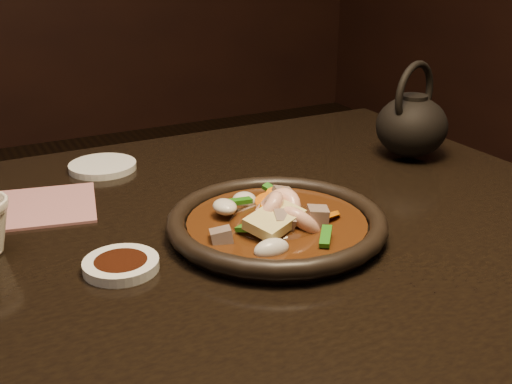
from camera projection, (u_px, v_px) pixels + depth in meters
name	position (u px, v px, depth m)	size (l,w,h in m)	color
table	(62.00, 322.00, 0.81)	(1.60, 0.90, 0.75)	black
plate	(277.00, 224.00, 0.86)	(0.30, 0.30, 0.03)	black
stirfry	(276.00, 221.00, 0.86)	(0.19, 0.20, 0.07)	#371A0A
soy_dish	(121.00, 265.00, 0.77)	(0.09, 0.09, 0.01)	silver
saucer_right	(103.00, 166.00, 1.10)	(0.11, 0.11, 0.01)	silver
napkin	(43.00, 206.00, 0.95)	(0.15, 0.15, 0.00)	#9E6162
teapot	(412.00, 123.00, 1.14)	(0.15, 0.13, 0.17)	black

